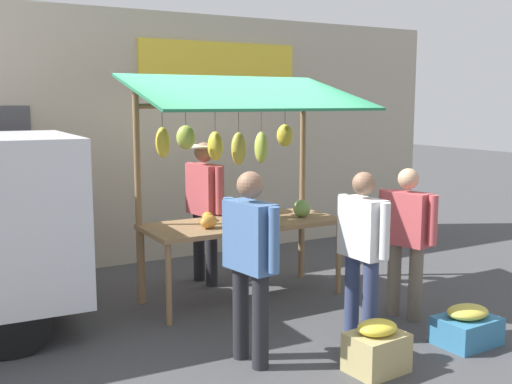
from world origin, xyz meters
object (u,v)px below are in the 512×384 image
object	(u,v)px
vendor_with_sunhat	(205,200)
produce_crate_side	(377,348)
produce_crate_near	(467,327)
shopper_in_striped_shirt	(250,254)
shopper_in_grey_tee	(362,244)
shopper_with_ponytail	(406,233)
market_stall	(242,161)

from	to	relation	value
vendor_with_sunhat	produce_crate_side	world-z (taller)	vendor_with_sunhat
produce_crate_near	produce_crate_side	bearing A→B (deg)	2.30
shopper_in_striped_shirt	produce_crate_side	world-z (taller)	shopper_in_striped_shirt
shopper_in_grey_tee	shopper_in_striped_shirt	size ratio (longest dim) A/B	0.96
vendor_with_sunhat	shopper_in_grey_tee	xyz separation A→B (m)	(-0.52, 2.32, -0.13)
vendor_with_sunhat	produce_crate_near	distance (m)	3.31
shopper_in_grey_tee	produce_crate_side	size ratio (longest dim) A/B	3.19
shopper_with_ponytail	produce_crate_near	world-z (taller)	shopper_with_ponytail
market_stall	shopper_in_striped_shirt	distance (m)	1.89
market_stall	shopper_in_grey_tee	distance (m)	1.78
produce_crate_near	market_stall	bearing A→B (deg)	-62.96
vendor_with_sunhat	shopper_in_striped_shirt	xyz separation A→B (m)	(0.66, 2.31, -0.08)
market_stall	shopper_in_striped_shirt	xyz separation A→B (m)	(0.78, 1.61, -0.60)
market_stall	vendor_with_sunhat	bearing A→B (deg)	-79.70
shopper_in_grey_tee	shopper_with_ponytail	bearing A→B (deg)	-75.47
shopper_in_grey_tee	vendor_with_sunhat	bearing A→B (deg)	11.41
vendor_with_sunhat	shopper_in_grey_tee	size ratio (longest dim) A/B	1.10
produce_crate_side	produce_crate_near	bearing A→B (deg)	-177.70
vendor_with_sunhat	shopper_with_ponytail	world-z (taller)	vendor_with_sunhat
market_stall	shopper_with_ponytail	world-z (taller)	market_stall
shopper_in_striped_shirt	produce_crate_near	xyz separation A→B (m)	(-1.92, 0.62, -0.78)
shopper_with_ponytail	shopper_in_striped_shirt	bearing A→B (deg)	81.53
market_stall	shopper_in_grey_tee	world-z (taller)	market_stall
market_stall	produce_crate_side	distance (m)	2.64
produce_crate_near	shopper_in_striped_shirt	bearing A→B (deg)	-17.79
shopper_in_striped_shirt	shopper_with_ponytail	bearing A→B (deg)	-92.64
shopper_in_grey_tee	produce_crate_near	distance (m)	1.21
vendor_with_sunhat	produce_crate_near	bearing A→B (deg)	15.58
shopper_in_striped_shirt	shopper_with_ponytail	distance (m)	1.93
market_stall	shopper_in_striped_shirt	size ratio (longest dim) A/B	1.53
vendor_with_sunhat	market_stall	bearing A→B (deg)	2.55
produce_crate_near	produce_crate_side	size ratio (longest dim) A/B	1.16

